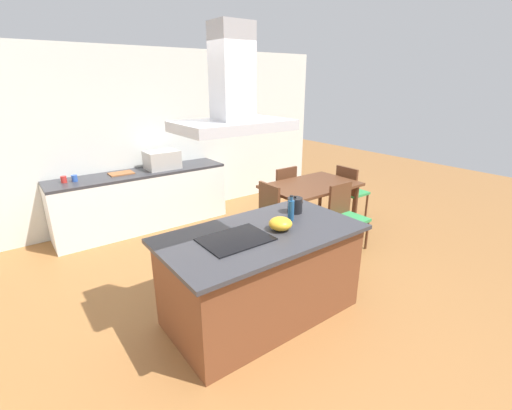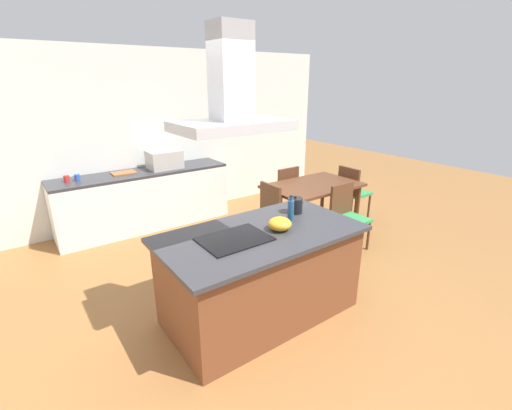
# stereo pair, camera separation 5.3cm
# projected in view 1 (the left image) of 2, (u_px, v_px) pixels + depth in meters

# --- Properties ---
(ground) EXTENTS (16.00, 16.00, 0.00)m
(ground) POSITION_uv_depth(u_px,v_px,m) (193.00, 257.00, 4.70)
(ground) COLOR #936033
(wall_back) EXTENTS (7.20, 0.10, 2.70)m
(wall_back) POSITION_uv_depth(u_px,v_px,m) (136.00, 138.00, 5.57)
(wall_back) COLOR silver
(wall_back) RESTS_ON ground
(kitchen_island) EXTENTS (1.90, 1.04, 0.90)m
(kitchen_island) POSITION_uv_depth(u_px,v_px,m) (262.00, 274.00, 3.42)
(kitchen_island) COLOR brown
(kitchen_island) RESTS_ON ground
(cooktop) EXTENTS (0.60, 0.44, 0.01)m
(cooktop) POSITION_uv_depth(u_px,v_px,m) (236.00, 239.00, 3.10)
(cooktop) COLOR black
(cooktop) RESTS_ON kitchen_island
(tea_kettle) EXTENTS (0.21, 0.16, 0.19)m
(tea_kettle) POSITION_uv_depth(u_px,v_px,m) (295.00, 205.00, 3.72)
(tea_kettle) COLOR black
(tea_kettle) RESTS_ON kitchen_island
(olive_oil_bottle) EXTENTS (0.06, 0.06, 0.26)m
(olive_oil_bottle) POSITION_uv_depth(u_px,v_px,m) (291.00, 210.00, 3.50)
(olive_oil_bottle) COLOR navy
(olive_oil_bottle) RESTS_ON kitchen_island
(mixing_bowl) EXTENTS (0.22, 0.22, 0.12)m
(mixing_bowl) POSITION_uv_depth(u_px,v_px,m) (280.00, 224.00, 3.30)
(mixing_bowl) COLOR gold
(mixing_bowl) RESTS_ON kitchen_island
(back_counter) EXTENTS (2.63, 0.62, 0.90)m
(back_counter) POSITION_uv_depth(u_px,v_px,m) (143.00, 200.00, 5.52)
(back_counter) COLOR white
(back_counter) RESTS_ON ground
(countertop_microwave) EXTENTS (0.50, 0.38, 0.28)m
(countertop_microwave) POSITION_uv_depth(u_px,v_px,m) (162.00, 160.00, 5.53)
(countertop_microwave) COLOR #B2AFAA
(countertop_microwave) RESTS_ON back_counter
(coffee_mug_red) EXTENTS (0.08, 0.08, 0.09)m
(coffee_mug_red) POSITION_uv_depth(u_px,v_px,m) (64.00, 179.00, 4.80)
(coffee_mug_red) COLOR red
(coffee_mug_red) RESTS_ON back_counter
(coffee_mug_blue) EXTENTS (0.08, 0.08, 0.09)m
(coffee_mug_blue) POSITION_uv_depth(u_px,v_px,m) (75.00, 178.00, 4.86)
(coffee_mug_blue) COLOR #2D56B2
(coffee_mug_blue) RESTS_ON back_counter
(cutting_board) EXTENTS (0.34, 0.24, 0.02)m
(cutting_board) POSITION_uv_depth(u_px,v_px,m) (121.00, 173.00, 5.26)
(cutting_board) COLOR #995B33
(cutting_board) RESTS_ON back_counter
(dining_table) EXTENTS (1.40, 0.90, 0.75)m
(dining_table) POSITION_uv_depth(u_px,v_px,m) (311.00, 189.00, 5.31)
(dining_table) COLOR #59331E
(dining_table) RESTS_ON ground
(chair_facing_island) EXTENTS (0.42, 0.42, 0.89)m
(chair_facing_island) POSITION_uv_depth(u_px,v_px,m) (345.00, 212.00, 4.86)
(chair_facing_island) COLOR #33934C
(chair_facing_island) RESTS_ON ground
(chair_at_left_end) EXTENTS (0.42, 0.42, 0.89)m
(chair_at_left_end) POSITION_uv_depth(u_px,v_px,m) (263.00, 212.00, 4.85)
(chair_at_left_end) COLOR #33934C
(chair_at_left_end) RESTS_ON ground
(chair_at_right_end) EXTENTS (0.42, 0.42, 0.89)m
(chair_at_right_end) POSITION_uv_depth(u_px,v_px,m) (350.00, 189.00, 5.88)
(chair_at_right_end) COLOR #33934C
(chair_at_right_end) RESTS_ON ground
(chair_facing_back_wall) EXTENTS (0.42, 0.42, 0.89)m
(chair_facing_back_wall) POSITION_uv_depth(u_px,v_px,m) (282.00, 189.00, 5.86)
(chair_facing_back_wall) COLOR #33934C
(chair_facing_back_wall) RESTS_ON ground
(range_hood) EXTENTS (0.90, 0.55, 0.78)m
(range_hood) POSITION_uv_depth(u_px,v_px,m) (233.00, 98.00, 2.70)
(range_hood) COLOR #ADADB2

